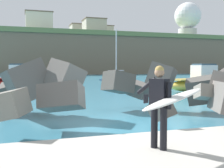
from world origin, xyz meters
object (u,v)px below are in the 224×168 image
object	(u,v)px
surfer_with_board	(164,101)
boat_near_right	(118,82)
station_building_annex	(39,23)
station_building_west	(102,33)
station_building_east	(94,28)
radar_dome	(188,18)
boat_near_centre	(16,81)
boat_mid_left	(200,83)
station_building_central	(81,32)

from	to	relation	value
surfer_with_board	boat_near_right	world-z (taller)	boat_near_right
station_building_annex	boat_near_right	bearing A→B (deg)	-84.88
boat_near_right	station_building_west	xyz separation A→B (m)	(17.51, 68.01, 13.72)
boat_near_right	station_building_west	bearing A→B (deg)	75.56
boat_near_right	station_building_annex	bearing A→B (deg)	95.12
station_building_east	surfer_with_board	bearing A→B (deg)	-103.05
boat_near_right	radar_dome	size ratio (longest dim) A/B	0.49
boat_near_centre	boat_mid_left	size ratio (longest dim) A/B	0.90
station_building_west	station_building_annex	world-z (taller)	station_building_annex
boat_near_right	station_building_central	bearing A→B (deg)	81.84
radar_dome	station_building_east	world-z (taller)	radar_dome
station_building_east	station_building_annex	bearing A→B (deg)	-169.42
boat_near_centre	boat_mid_left	bearing A→B (deg)	-29.46
surfer_with_board	boat_near_centre	xyz separation A→B (m)	(-3.51, 21.37, -0.56)
station_building_west	station_building_east	world-z (taller)	station_building_east
surfer_with_board	station_building_central	size ratio (longest dim) A/B	0.27
radar_dome	station_building_east	bearing A→B (deg)	167.44
surfer_with_board	radar_dome	distance (m)	91.80
boat_near_centre	station_building_west	world-z (taller)	station_building_west
boat_near_right	station_building_east	xyz separation A→B (m)	(12.43, 60.04, 14.06)
boat_near_centre	radar_dome	xyz separation A→B (m)	(53.13, 53.98, 17.49)
station_building_west	station_building_central	size ratio (longest dim) A/B	1.00
boat_near_right	boat_near_centre	bearing A→B (deg)	-175.72
surfer_with_board	boat_mid_left	distance (m)	17.08
station_building_west	station_building_annex	size ratio (longest dim) A/B	0.97
surfer_with_board	station_building_annex	xyz separation A→B (m)	(1.54, 78.90, 13.47)
radar_dome	station_building_east	distance (m)	31.54
boat_mid_left	station_building_central	distance (m)	79.19
surfer_with_board	station_building_central	bearing A→B (deg)	79.73
boat_near_centre	station_building_east	distance (m)	66.29
boat_near_centre	station_building_west	xyz separation A→B (m)	(27.64, 68.77, 13.43)
radar_dome	station_building_west	bearing A→B (deg)	149.89
boat_mid_left	radar_dome	distance (m)	75.28
boat_near_right	station_building_central	distance (m)	71.16
surfer_with_board	station_building_east	xyz separation A→B (m)	(19.05, 82.17, 13.21)
surfer_with_board	boat_near_centre	distance (m)	21.67
boat_near_right	station_building_east	world-z (taller)	station_building_east
station_building_central	station_building_annex	world-z (taller)	station_building_annex
station_building_central	station_building_annex	bearing A→B (deg)	-140.55
boat_near_right	station_building_east	bearing A→B (deg)	78.30
station_building_west	station_building_central	xyz separation A→B (m)	(-7.60, 1.09, 0.07)
boat_near_centre	boat_near_right	xyz separation A→B (m)	(10.13, 0.76, -0.30)
boat_near_right	boat_mid_left	distance (m)	9.54
radar_dome	station_building_east	xyz separation A→B (m)	(-30.57, 6.81, -3.73)
boat_mid_left	station_building_east	bearing A→B (deg)	82.94
boat_near_right	station_building_central	world-z (taller)	station_building_central
surfer_with_board	boat_mid_left	bearing A→B (deg)	51.89
boat_near_right	boat_mid_left	bearing A→B (deg)	-65.73
station_building_central	boat_mid_left	bearing A→B (deg)	-94.40
boat_near_centre	station_building_west	bearing A→B (deg)	68.10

